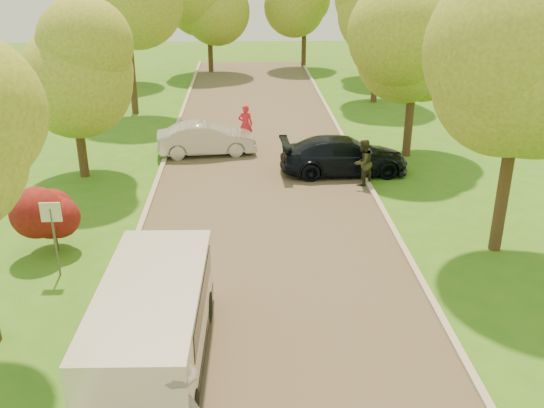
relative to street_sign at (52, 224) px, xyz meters
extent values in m
plane|color=#31751B|center=(5.80, -4.00, -1.56)|extent=(100.00, 100.00, 0.00)
cube|color=#4C4438|center=(5.80, 4.00, -1.56)|extent=(8.00, 60.00, 0.01)
cube|color=#B2AD9E|center=(1.75, 4.00, -1.50)|extent=(0.18, 60.00, 0.12)
cube|color=#B2AD9E|center=(9.85, 4.00, -1.50)|extent=(0.18, 60.00, 0.12)
cylinder|color=#59595E|center=(0.00, 0.00, -0.56)|extent=(0.06, 0.06, 2.00)
cube|color=white|center=(0.00, 0.00, 0.34)|extent=(0.55, 0.04, 0.55)
cylinder|color=#382619|center=(-0.50, 1.50, -1.21)|extent=(0.12, 0.12, 0.70)
sphere|color=#590F0F|center=(-0.50, 1.50, -0.46)|extent=(1.70, 1.70, 1.70)
cylinder|color=#382619|center=(-1.20, 8.00, 0.01)|extent=(0.36, 0.36, 3.15)
sphere|color=olive|center=(-1.20, 8.00, 2.85)|extent=(4.20, 4.20, 4.20)
sphere|color=olive|center=(-0.57, 8.00, 3.48)|extent=(3.15, 3.15, 3.15)
cylinder|color=#382619|center=(-0.80, 18.00, 0.35)|extent=(0.36, 0.36, 3.83)
sphere|color=olive|center=(-0.80, 18.00, 3.70)|extent=(4.80, 4.80, 4.80)
cylinder|color=#382619|center=(12.60, 1.00, 0.35)|extent=(0.36, 0.36, 3.83)
sphere|color=olive|center=(12.60, 1.00, 3.76)|extent=(5.00, 5.00, 5.00)
cylinder|color=#382619|center=(12.20, 10.00, 0.12)|extent=(0.36, 0.36, 3.38)
sphere|color=olive|center=(12.20, 10.00, 3.13)|extent=(4.40, 4.40, 4.40)
sphere|color=olive|center=(12.86, 10.00, 3.79)|extent=(3.30, 3.30, 3.30)
cylinder|color=#382619|center=(12.80, 20.00, 0.46)|extent=(0.36, 0.36, 4.05)
sphere|color=olive|center=(12.80, 20.00, 4.05)|extent=(5.20, 5.20, 5.20)
cylinder|color=#382619|center=(-3.20, 26.00, 0.24)|extent=(0.36, 0.36, 3.60)
sphere|color=olive|center=(-3.20, 26.00, 3.54)|extent=(5.00, 5.00, 5.00)
cylinder|color=#382619|center=(13.80, 28.00, 0.35)|extent=(0.36, 0.36, 3.83)
cylinder|color=#382619|center=(2.80, 30.00, 0.12)|extent=(0.36, 0.36, 3.38)
sphere|color=olive|center=(2.80, 30.00, 3.25)|extent=(4.80, 4.80, 4.80)
cylinder|color=#382619|center=(9.80, 32.00, 0.24)|extent=(0.36, 0.36, 3.60)
cube|color=silver|center=(3.17, -4.10, -0.47)|extent=(2.23, 5.31, 1.80)
cube|color=black|center=(3.17, -4.10, -1.24)|extent=(2.26, 5.42, 0.33)
cube|color=black|center=(3.18, -3.83, -0.03)|extent=(2.22, 3.78, 0.60)
cylinder|color=black|center=(4.05, -5.87, -1.20)|extent=(0.28, 0.73, 0.72)
cylinder|color=black|center=(2.29, -2.32, -1.20)|extent=(0.28, 0.73, 0.72)
cylinder|color=black|center=(4.15, -2.38, -1.20)|extent=(0.28, 0.73, 0.72)
imported|color=silver|center=(3.50, 10.56, -0.86)|extent=(4.40, 1.97, 1.40)
imported|color=black|center=(9.10, 7.87, -0.83)|extent=(5.14, 2.24, 1.47)
imported|color=slate|center=(3.97, -6.52, -0.58)|extent=(1.28, 0.97, 1.75)
imported|color=red|center=(5.21, 12.10, -0.66)|extent=(0.67, 0.44, 1.82)
imported|color=#2A2D1B|center=(9.60, 6.51, -0.67)|extent=(1.10, 1.08, 1.79)
camera|label=1|loc=(5.16, -14.91, 6.74)|focal=40.00mm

